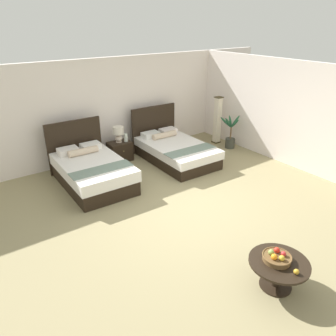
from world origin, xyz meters
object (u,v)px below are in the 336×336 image
Objects in this scene: bed_near_window at (92,171)px; potted_palm at (230,137)px; bed_near_corner at (174,150)px; coffee_table at (278,268)px; fruit_bowl at (277,257)px; table_lamp at (118,133)px; nightstand at (120,151)px; floor_lamp_corner at (217,120)px; loose_apple at (296,272)px; vase at (126,138)px.

bed_near_window reaches higher than potted_palm.
potted_palm is at bearing -6.39° from bed_near_corner.
coffee_table is 2.07× the size of fruit_bowl.
bed_near_window reaches higher than table_lamp.
fruit_bowl is (-0.35, -5.16, 0.23)m from nightstand.
nightstand is 0.42× the size of floor_lamp_corner.
table_lamp is (-1.17, 0.82, 0.47)m from bed_near_corner.
loose_apple is at bearing -93.76° from table_lamp.
nightstand is 1.40× the size of table_lamp.
floor_lamp_corner is at bearing 10.86° from bed_near_corner.
table_lamp is (0.00, 0.02, 0.50)m from nightstand.
bed_near_corner reaches higher than nightstand.
table_lamp is 0.51× the size of coffee_table.
loose_apple is at bearing -108.11° from bed_near_corner.
table_lamp is at bearing 160.88° from vase.
bed_near_corner is at bearing 71.89° from loose_apple.
vase reaches higher than loose_apple.
potted_palm is at bearing 53.08° from loose_apple.
coffee_table is 5.35m from potted_palm.
potted_palm reaches higher than nightstand.
vase is 2.86× the size of loose_apple.
floor_lamp_corner reaches higher than vase.
table_lamp is at bearing 171.00° from floor_lamp_corner.
vase is 2.84m from floor_lamp_corner.
coffee_table is at bearing -95.70° from vase.
fruit_bowl reaches higher than nightstand.
bed_near_corner is at bearing -169.14° from floor_lamp_corner.
bed_near_corner is (2.30, 0.01, -0.04)m from bed_near_window.
coffee_table is (-0.34, -5.20, 0.07)m from nightstand.
nightstand is 2.82× the size of vase.
coffee_table is 0.17m from fruit_bowl.
table_lamp is 1.05× the size of fruit_bowl.
coffee_table is at bearing -93.76° from nightstand.
bed_near_window is at bearing -143.55° from table_lamp.
floor_lamp_corner is 1.45× the size of potted_palm.
loose_apple is at bearing -123.70° from floor_lamp_corner.
fruit_bowl reaches higher than loose_apple.
floor_lamp_corner reaches higher than bed_near_corner.
table_lamp is 2.01× the size of vase.
nightstand is 0.71× the size of coffee_table.
coffee_table is (-0.51, -5.16, -0.29)m from vase.
nightstand is at bearing 35.79° from bed_near_window.
bed_near_window is at bearing 100.21° from coffee_table.
fruit_bowl is (-0.53, -5.12, -0.13)m from vase.
bed_near_corner is at bearing 173.61° from potted_palm.
potted_palm is (4.12, -0.19, -0.01)m from bed_near_window.
bed_near_window is at bearing -179.65° from bed_near_corner.
nightstand reaches higher than coffee_table.
potted_palm is (1.82, -0.20, 0.03)m from bed_near_corner.
coffee_table is at bearing -128.48° from potted_palm.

